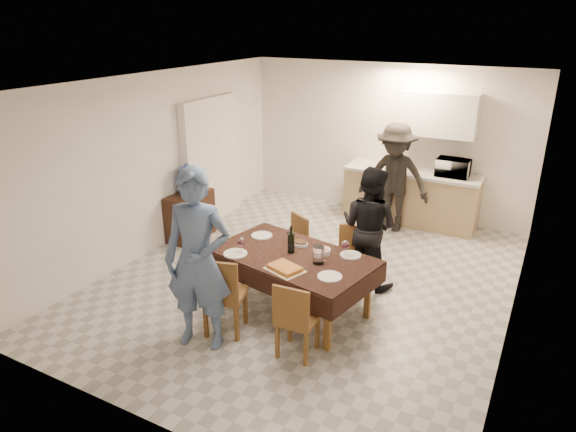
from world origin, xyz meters
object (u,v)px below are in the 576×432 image
(person_kitchen, at_px, (394,178))
(console, at_px, (190,216))
(wine_bottle, at_px, (291,239))
(microwave, at_px, (453,168))
(savoury_tart, at_px, (285,268))
(person_far, at_px, (369,227))
(water_pitcher, at_px, (319,255))
(water_jug, at_px, (188,181))
(person_near, at_px, (198,261))
(dining_table, at_px, (293,257))

(person_kitchen, bearing_deg, console, -145.64)
(wine_bottle, xyz_separation_m, microwave, (1.14, 3.39, 0.16))
(savoury_tart, distance_m, person_kitchen, 3.38)
(savoury_tart, height_order, person_far, person_far)
(person_kitchen, bearing_deg, water_pitcher, -88.58)
(person_kitchen, bearing_deg, water_jug, -145.64)
(person_far, bearing_deg, console, 7.97)
(person_near, bearing_deg, microwave, 54.22)
(microwave, bearing_deg, person_kitchen, 28.87)
(dining_table, xyz_separation_m, water_pitcher, (0.35, -0.05, 0.13))
(savoury_tart, bearing_deg, person_far, 72.53)
(water_jug, height_order, savoury_tart, water_jug)
(savoury_tart, xyz_separation_m, microwave, (0.99, 3.82, 0.30))
(wine_bottle, height_order, person_far, person_far)
(water_jug, distance_m, savoury_tart, 2.96)
(console, height_order, wine_bottle, wine_bottle)
(water_jug, relative_size, water_pitcher, 2.04)
(dining_table, xyz_separation_m, person_near, (-0.55, -1.05, 0.29))
(water_jug, distance_m, person_kitchen, 3.28)
(wine_bottle, bearing_deg, water_jug, 155.26)
(water_jug, bearing_deg, dining_table, -25.27)
(wine_bottle, xyz_separation_m, person_kitchen, (0.32, 2.94, -0.01))
(person_kitchen, bearing_deg, person_far, -81.94)
(person_far, distance_m, person_kitchen, 1.97)
(microwave, distance_m, person_far, 2.47)
(water_pitcher, xyz_separation_m, person_near, (-0.90, -1.00, 0.16))
(microwave, bearing_deg, console, 33.14)
(microwave, height_order, person_kitchen, person_kitchen)
(water_jug, bearing_deg, console, 0.00)
(wine_bottle, height_order, microwave, microwave)
(console, relative_size, person_far, 0.50)
(water_pitcher, bearing_deg, dining_table, 171.87)
(console, relative_size, person_near, 0.41)
(console, relative_size, wine_bottle, 2.40)
(console, xyz_separation_m, savoury_tart, (2.53, -1.53, 0.38))
(microwave, xyz_separation_m, person_far, (-0.54, -2.39, -0.25))
(console, xyz_separation_m, person_kitchen, (2.70, 1.85, 0.51))
(water_jug, xyz_separation_m, microwave, (3.52, 2.30, 0.11))
(person_far, bearing_deg, person_kitchen, -72.11)
(console, distance_m, savoury_tart, 2.98)
(console, bearing_deg, person_near, -49.45)
(water_pitcher, height_order, person_near, person_near)
(dining_table, bearing_deg, water_pitcher, 2.90)
(savoury_tart, distance_m, person_near, 0.96)
(wine_bottle, bearing_deg, water_pitcher, -14.04)
(person_kitchen, bearing_deg, person_near, -101.52)
(wine_bottle, bearing_deg, dining_table, -45.00)
(wine_bottle, bearing_deg, savoury_tart, -70.77)
(microwave, height_order, person_far, person_far)
(water_jug, bearing_deg, wine_bottle, -24.74)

